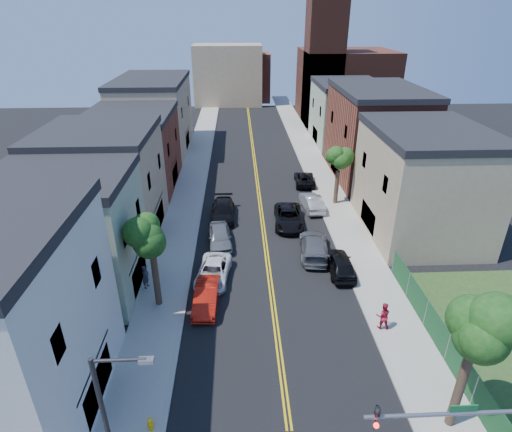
{
  "coord_description": "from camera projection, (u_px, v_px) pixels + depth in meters",
  "views": [
    {
      "loc": [
        -2.24,
        -9.25,
        18.38
      ],
      "look_at": [
        -0.74,
        23.49,
        2.0
      ],
      "focal_mm": 29.07,
      "sensor_mm": 36.0,
      "label": 1
    }
  ],
  "objects": [
    {
      "name": "bldg_right_tan",
      "position": [
        422.0,
        185.0,
        36.58
      ],
      "size": [
        9.0,
        12.0,
        9.0
      ],
      "primitive_type": "cube",
      "color": "#998466",
      "rests_on": "ground"
    },
    {
      "name": "white_pickup",
      "position": [
        213.0,
        272.0,
        31.15
      ],
      "size": [
        2.9,
        5.25,
        1.39
      ],
      "primitive_type": "imported",
      "rotation": [
        0.0,
        0.0,
        -0.12
      ],
      "color": "white",
      "rests_on": "ground"
    },
    {
      "name": "fire_hydrant",
      "position": [
        151.0,
        424.0,
        19.89
      ],
      "size": [
        0.37,
        0.37,
        0.76
      ],
      "color": "#E2AF0C",
      "rests_on": "sidewalk_left"
    },
    {
      "name": "black_suv_lane",
      "position": [
        289.0,
        217.0,
        39.13
      ],
      "size": [
        2.94,
        5.83,
        1.58
      ],
      "primitive_type": "imported",
      "rotation": [
        0.0,
        0.0,
        -0.06
      ],
      "color": "black",
      "rests_on": "ground"
    },
    {
      "name": "pedestrian_left",
      "position": [
        146.0,
        277.0,
        29.95
      ],
      "size": [
        0.62,
        0.76,
        1.8
      ],
      "primitive_type": "imported",
      "rotation": [
        0.0,
        0.0,
        1.25
      ],
      "color": "#292931",
      "rests_on": "sidewalk_left"
    },
    {
      "name": "bldg_right_brick",
      "position": [
        375.0,
        136.0,
        48.86
      ],
      "size": [
        9.0,
        14.0,
        10.0
      ],
      "primitive_type": "cube",
      "color": "brown",
      "rests_on": "ground"
    },
    {
      "name": "red_sedan",
      "position": [
        206.0,
        297.0,
        28.38
      ],
      "size": [
        1.78,
        4.58,
        1.49
      ],
      "primitive_type": "imported",
      "rotation": [
        0.0,
        0.0,
        -0.05
      ],
      "color": "red",
      "rests_on": "ground"
    },
    {
      "name": "black_car_right",
      "position": [
        340.0,
        264.0,
        31.97
      ],
      "size": [
        1.87,
        4.62,
        1.57
      ],
      "primitive_type": "imported",
      "rotation": [
        0.0,
        0.0,
        3.14
      ],
      "color": "black",
      "rests_on": "ground"
    },
    {
      "name": "bldg_left_palegrn",
      "position": [
        68.0,
        239.0,
        28.4
      ],
      "size": [
        9.0,
        8.0,
        8.5
      ],
      "primitive_type": "cube",
      "color": "gray",
      "rests_on": "ground"
    },
    {
      "name": "bldg_left_tan_near",
      "position": [
        105.0,
        186.0,
        36.33
      ],
      "size": [
        9.0,
        10.0,
        9.0
      ],
      "primitive_type": "cube",
      "color": "#998466",
      "rests_on": "ground"
    },
    {
      "name": "tree_left_mid",
      "position": [
        149.0,
        221.0,
        25.83
      ],
      "size": [
        5.2,
        5.2,
        9.29
      ],
      "color": "#322919",
      "rests_on": "sidewalk_left"
    },
    {
      "name": "grey_car_right",
      "position": [
        314.0,
        246.0,
        34.34
      ],
      "size": [
        2.97,
        5.93,
        1.65
      ],
      "primitive_type": "imported",
      "rotation": [
        0.0,
        0.0,
        3.02
      ],
      "color": "#53555A",
      "rests_on": "ground"
    },
    {
      "name": "bldg_right_palegrn",
      "position": [
        346.0,
        115.0,
        61.71
      ],
      "size": [
        9.0,
        12.0,
        8.5
      ],
      "primitive_type": "cube",
      "color": "gray",
      "rests_on": "ground"
    },
    {
      "name": "dark_car_right_far",
      "position": [
        305.0,
        179.0,
        48.3
      ],
      "size": [
        2.49,
        4.92,
        1.33
      ],
      "primitive_type": "imported",
      "rotation": [
        0.0,
        0.0,
        3.08
      ],
      "color": "black",
      "rests_on": "ground"
    },
    {
      "name": "sidewalk_left",
      "position": [
        193.0,
        172.0,
        51.96
      ],
      "size": [
        3.2,
        100.0,
        0.15
      ],
      "primitive_type": "cube",
      "color": "gray",
      "rests_on": "ground"
    },
    {
      "name": "bldg_left_tan_far",
      "position": [
        154.0,
        117.0,
        58.56
      ],
      "size": [
        9.0,
        16.0,
        9.5
      ],
      "primitive_type": "cube",
      "color": "#998466",
      "rests_on": "ground"
    },
    {
      "name": "pedestrian_right",
      "position": [
        383.0,
        316.0,
        26.09
      ],
      "size": [
        1.0,
        0.83,
        1.88
      ],
      "primitive_type": "imported",
      "rotation": [
        0.0,
        0.0,
        3.01
      ],
      "color": "maroon",
      "rests_on": "sidewalk_right"
    },
    {
      "name": "silver_car_right",
      "position": [
        312.0,
        202.0,
        42.2
      ],
      "size": [
        2.1,
        4.85,
        1.55
      ],
      "primitive_type": "imported",
      "rotation": [
        0.0,
        0.0,
        3.24
      ],
      "color": "#9A9EA1",
      "rests_on": "ground"
    },
    {
      "name": "grey_car_left",
      "position": [
        220.0,
        237.0,
        35.73
      ],
      "size": [
        2.37,
        4.92,
        1.62
      ],
      "primitive_type": "imported",
      "rotation": [
        0.0,
        0.0,
        0.1
      ],
      "color": "slate",
      "rests_on": "ground"
    },
    {
      "name": "curb_right",
      "position": [
        304.0,
        170.0,
        52.53
      ],
      "size": [
        0.3,
        100.0,
        0.15
      ],
      "primitive_type": "cube",
      "color": "gray",
      "rests_on": "ground"
    },
    {
      "name": "tree_right_far",
      "position": [
        340.0,
        151.0,
        41.14
      ],
      "size": [
        4.4,
        4.4,
        8.03
      ],
      "color": "#322919",
      "rests_on": "sidewalk_right"
    },
    {
      "name": "bldg_left_brick",
      "position": [
        133.0,
        153.0,
        46.38
      ],
      "size": [
        9.0,
        12.0,
        8.0
      ],
      "primitive_type": "cube",
      "color": "brown",
      "rests_on": "ground"
    },
    {
      "name": "sidewalk_right",
      "position": [
        318.0,
        170.0,
        52.61
      ],
      "size": [
        3.2,
        100.0,
        0.15
      ],
      "primitive_type": "cube",
      "color": "gray",
      "rests_on": "ground"
    },
    {
      "name": "curb_left",
      "position": [
        207.0,
        172.0,
        52.03
      ],
      "size": [
        0.3,
        100.0,
        0.15
      ],
      "primitive_type": "cube",
      "color": "gray",
      "rests_on": "ground"
    },
    {
      "name": "fence_right",
      "position": [
        436.0,
        329.0,
        24.96
      ],
      "size": [
        0.04,
        15.0,
        1.9
      ],
      "primitive_type": "cube",
      "color": "#143F1E",
      "rests_on": "sidewalk_right"
    },
    {
      "name": "backdrop_center",
      "position": [
        246.0,
        77.0,
        91.18
      ],
      "size": [
        10.0,
        8.0,
        10.0
      ],
      "primitive_type": "cube",
      "color": "brown",
      "rests_on": "ground"
    },
    {
      "name": "street_lamp",
      "position": [
        112.0,
        428.0,
        15.07
      ],
      "size": [
        2.14,
        0.25,
        8.0
      ],
      "color": "black",
      "rests_on": "sidewalk_left"
    },
    {
      "name": "church",
      "position": [
        340.0,
        79.0,
        73.93
      ],
      "size": [
        16.2,
        14.2,
        22.6
      ],
      "color": "#4C2319",
      "rests_on": "ground"
    },
    {
      "name": "backdrop_left",
      "position": [
        228.0,
        75.0,
        87.0
      ],
      "size": [
        14.0,
        8.0,
        12.0
      ],
      "primitive_type": "cube",
      "color": "#998466",
      "rests_on": "ground"
    },
    {
      "name": "black_car_left",
      "position": [
        223.0,
        211.0,
        40.34
      ],
      "size": [
        2.22,
        5.44,
        1.58
      ],
      "primitive_type": "imported",
      "rotation": [
        0.0,
        0.0,
        -0.0
      ],
      "color": "black",
      "rests_on": "ground"
    },
    {
      "name": "tree_right_corner",
      "position": [
        485.0,
        307.0,
        17.21
      ],
      "size": [
        5.8,
        5.8,
        10.35
      ],
      "color": "#322919",
      "rests_on": "sidewalk_right"
    }
  ]
}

